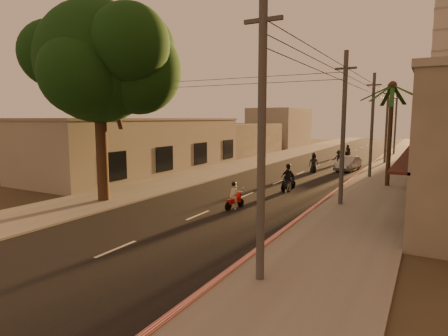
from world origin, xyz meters
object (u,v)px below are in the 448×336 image
(scooter_mid_b, at_px, (288,178))
(scooter_far_a, at_px, (314,163))
(scooter_red, at_px, (234,197))
(scooter_far_c, at_px, (348,150))
(parked_car, at_px, (348,164))
(palm_tree, at_px, (392,91))
(broadleaf_tree, at_px, (105,62))
(scooter_far_b, at_px, (338,158))
(scooter_mid_a, at_px, (288,182))

(scooter_mid_b, height_order, scooter_far_a, scooter_mid_b)
(scooter_red, bearing_deg, scooter_far_c, 102.57)
(parked_car, relative_size, scooter_far_c, 2.79)
(palm_tree, distance_m, scooter_mid_b, 10.05)
(broadleaf_tree, xyz_separation_m, parked_car, (10.25, 21.77, -7.76))
(broadleaf_tree, height_order, scooter_far_b, broadleaf_tree)
(parked_car, height_order, scooter_far_c, scooter_far_c)
(scooter_mid_a, xyz_separation_m, parked_car, (1.61, 13.43, -0.04))
(broadleaf_tree, relative_size, scooter_far_a, 6.30)
(palm_tree, height_order, scooter_far_b, palm_tree)
(scooter_mid_a, xyz_separation_m, scooter_far_b, (-0.33, 18.10, 0.01))
(scooter_mid_a, bearing_deg, scooter_mid_b, 101.82)
(scooter_far_c, bearing_deg, scooter_far_a, -75.54)
(parked_car, bearing_deg, scooter_mid_a, -89.88)
(scooter_red, distance_m, scooter_mid_b, 6.97)
(broadleaf_tree, xyz_separation_m, scooter_far_a, (7.59, 18.88, -7.60))
(scooter_mid_a, xyz_separation_m, scooter_far_a, (-1.06, 10.54, 0.12))
(scooter_red, height_order, scooter_far_a, scooter_far_a)
(scooter_mid_a, height_order, scooter_far_b, scooter_mid_a)
(broadleaf_tree, xyz_separation_m, scooter_far_b, (8.32, 26.45, -7.72))
(scooter_mid_b, xyz_separation_m, parked_car, (1.79, 12.80, -0.17))
(scooter_mid_a, bearing_deg, palm_tree, 38.66)
(palm_tree, relative_size, scooter_mid_a, 4.85)
(scooter_red, xyz_separation_m, scooter_mid_b, (0.82, 6.92, 0.17))
(broadleaf_tree, distance_m, scooter_far_c, 39.20)
(scooter_red, distance_m, scooter_mid_a, 6.37)
(broadleaf_tree, relative_size, scooter_mid_a, 7.15)
(broadleaf_tree, bearing_deg, parked_car, 64.79)
(scooter_far_a, distance_m, scooter_far_c, 18.87)
(scooter_far_b, distance_m, parked_car, 5.06)
(scooter_red, relative_size, scooter_far_c, 1.01)
(scooter_mid_a, bearing_deg, parked_car, 79.11)
(palm_tree, bearing_deg, scooter_far_b, 116.56)
(broadleaf_tree, bearing_deg, palm_tree, 43.48)
(palm_tree, distance_m, scooter_far_c, 25.83)
(scooter_far_c, bearing_deg, parked_car, -65.90)
(scooter_far_a, relative_size, parked_car, 0.43)
(scooter_mid_b, bearing_deg, broadleaf_tree, -123.86)
(scooter_far_b, height_order, scooter_far_c, scooter_far_b)
(scooter_mid_a, bearing_deg, scooter_far_a, 91.67)
(broadleaf_tree, distance_m, scooter_red, 11.09)
(scooter_far_a, bearing_deg, scooter_mid_b, -105.98)
(scooter_far_b, bearing_deg, palm_tree, -72.23)
(palm_tree, distance_m, parked_car, 11.09)
(scooter_mid_b, relative_size, parked_car, 0.44)
(scooter_red, relative_size, scooter_far_b, 0.97)
(palm_tree, xyz_separation_m, scooter_red, (-6.96, -11.81, -6.44))
(parked_car, xyz_separation_m, scooter_far_c, (-3.04, 15.98, 0.01))
(scooter_far_b, bearing_deg, scooter_far_c, 86.81)
(broadleaf_tree, relative_size, parked_car, 2.70)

